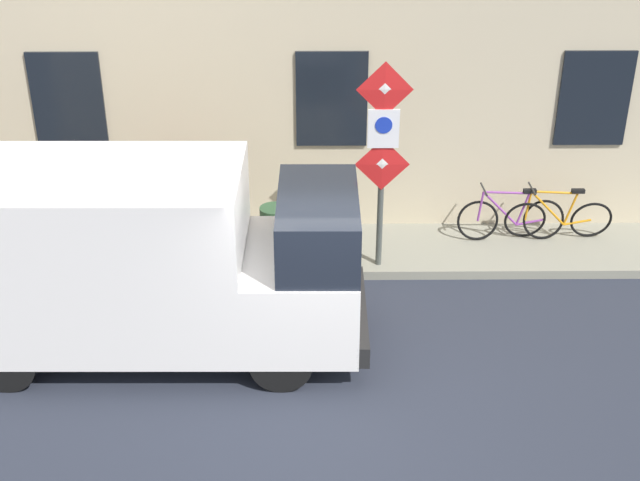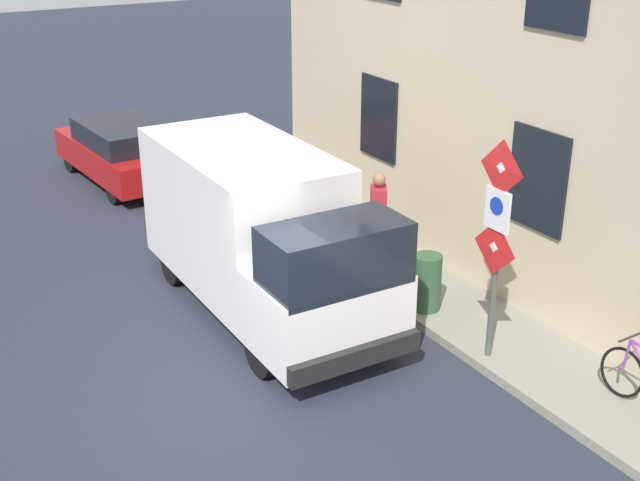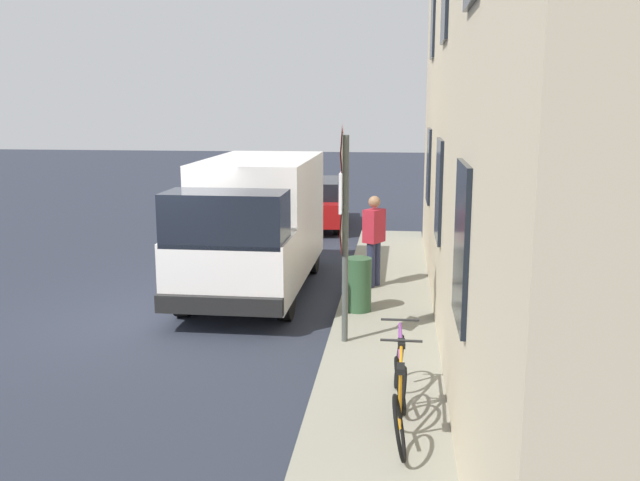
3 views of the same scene
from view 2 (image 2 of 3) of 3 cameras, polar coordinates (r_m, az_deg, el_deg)
The scene contains 8 objects.
ground_plane at distance 10.93m, azimuth -4.09°, elevation -11.33°, with size 80.00×80.00×0.00m, color #262B36.
sidewalk_slab at distance 12.75m, azimuth 11.27°, elevation -5.96°, with size 1.60×16.72×0.14m, color gray.
building_facade at distance 12.29m, azimuth 16.64°, elevation 10.01°, with size 0.75×14.72×7.16m.
sign_post_stacked at distance 11.07m, azimuth 12.09°, elevation 0.88°, with size 0.15×0.56×3.02m.
delivery_van at distance 12.73m, azimuth -4.15°, elevation 0.72°, with size 2.04×5.35×2.50m.
parked_hatchback at distance 19.27m, azimuth -13.41°, elevation 6.10°, with size 2.04×4.12×1.38m.
pedestrian at distance 13.93m, azimuth 4.02°, elevation 1.59°, with size 0.43×0.48×1.72m.
litter_bin at distance 12.83m, azimuth 7.39°, elevation -2.88°, with size 0.44×0.44×0.90m, color #2D5133.
Camera 2 is at (-3.94, -8.11, 6.17)m, focal length 46.39 mm.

